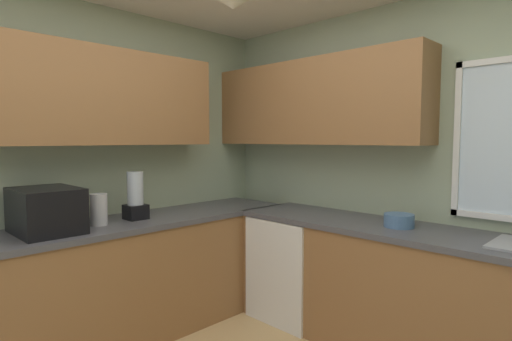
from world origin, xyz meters
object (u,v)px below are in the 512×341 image
object	(u,v)px
dishwasher	(296,266)
bowl	(399,220)
microwave	(46,210)
blender_appliance	(135,198)
kettle	(99,210)

from	to	relation	value
dishwasher	bowl	world-z (taller)	bowl
dishwasher	microwave	world-z (taller)	microwave
microwave	bowl	xyz separation A→B (m)	(1.54, 1.77, -0.10)
blender_appliance	dishwasher	bearing A→B (deg)	59.17
dishwasher	kettle	distance (m)	1.64
bowl	kettle	bearing A→B (deg)	-136.82
bowl	blender_appliance	size ratio (longest dim) A/B	0.56
dishwasher	microwave	xyz separation A→B (m)	(-0.66, -1.74, 0.61)
dishwasher	bowl	xyz separation A→B (m)	(0.88, 0.03, 0.51)
microwave	bowl	distance (m)	2.35
kettle	blender_appliance	bearing A→B (deg)	93.92
dishwasher	blender_appliance	distance (m)	1.43
dishwasher	bowl	distance (m)	1.02
microwave	blender_appliance	distance (m)	0.63
dishwasher	microwave	distance (m)	1.96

